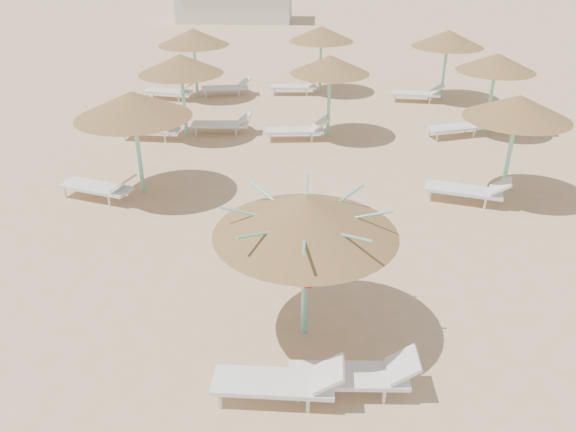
{
  "coord_description": "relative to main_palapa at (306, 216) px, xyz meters",
  "views": [
    {
      "loc": [
        0.01,
        -7.74,
        6.34
      ],
      "look_at": [
        -0.49,
        1.88,
        1.3
      ],
      "focal_mm": 35.0,
      "sensor_mm": 36.0,
      "label": 1
    }
  ],
  "objects": [
    {
      "name": "main_palapa",
      "position": [
        0.0,
        0.0,
        0.0
      ],
      "size": [
        2.95,
        2.95,
        2.65
      ],
      "color": "#7AD4B6",
      "rests_on": "ground"
    },
    {
      "name": "lounger_main_b",
      "position": [
        0.83,
        -1.34,
        -1.96
      ],
      "size": [
        1.95,
        0.65,
        0.7
      ],
      "rotation": [
        0.0,
        0.0,
        0.04
      ],
      "color": "silver",
      "rests_on": "ground"
    },
    {
      "name": "lounger_main_a",
      "position": [
        -0.28,
        -1.55,
        -1.96
      ],
      "size": [
        1.95,
        0.62,
        0.71
      ],
      "rotation": [
        0.0,
        0.0,
        -0.01
      ],
      "color": "silver",
      "rests_on": "ground"
    },
    {
      "name": "ground",
      "position": [
        0.11,
        0.0,
        -2.3
      ],
      "size": [
        120.0,
        120.0,
        0.0
      ],
      "primitive_type": "plane",
      "color": "tan",
      "rests_on": "ground"
    },
    {
      "name": "palapa_field",
      "position": [
        0.82,
        10.53,
        0.0
      ],
      "size": [
        18.83,
        12.99,
        2.72
      ],
      "color": "#7AD4B6",
      "rests_on": "ground"
    }
  ]
}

